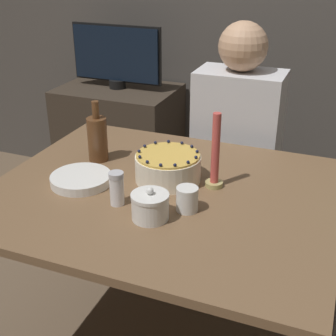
% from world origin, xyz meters
% --- Properties ---
extents(dining_table, '(1.22, 1.00, 0.73)m').
position_xyz_m(dining_table, '(0.00, 0.00, 0.62)').
color(dining_table, brown).
rests_on(dining_table, ground_plane).
extents(cake, '(0.24, 0.24, 0.11)m').
position_xyz_m(cake, '(-0.01, 0.08, 0.78)').
color(cake, '#EFE5CC').
rests_on(cake, dining_table).
extents(sugar_bowl, '(0.12, 0.12, 0.11)m').
position_xyz_m(sugar_bowl, '(0.03, -0.19, 0.78)').
color(sugar_bowl, white).
rests_on(sugar_bowl, dining_table).
extents(sugar_shaker, '(0.05, 0.05, 0.12)m').
position_xyz_m(sugar_shaker, '(-0.11, -0.15, 0.79)').
color(sugar_shaker, white).
rests_on(sugar_shaker, dining_table).
extents(plate_stack, '(0.22, 0.22, 0.03)m').
position_xyz_m(plate_stack, '(-0.30, -0.06, 0.75)').
color(plate_stack, white).
rests_on(plate_stack, dining_table).
extents(candle, '(0.06, 0.06, 0.28)m').
position_xyz_m(candle, '(0.16, 0.09, 0.85)').
color(candle, tan).
rests_on(candle, dining_table).
extents(bottle, '(0.08, 0.08, 0.25)m').
position_xyz_m(bottle, '(-0.34, 0.14, 0.83)').
color(bottle, brown).
rests_on(bottle, dining_table).
extents(cup, '(0.07, 0.07, 0.08)m').
position_xyz_m(cup, '(0.12, -0.10, 0.78)').
color(cup, white).
rests_on(cup, dining_table).
extents(person_man_blue_shirt, '(0.40, 0.34, 1.23)m').
position_xyz_m(person_man_blue_shirt, '(0.09, 0.70, 0.54)').
color(person_man_blue_shirt, '#473D33').
rests_on(person_man_blue_shirt, ground_plane).
extents(side_cabinet, '(0.70, 0.50, 0.73)m').
position_xyz_m(side_cabinet, '(-0.75, 1.10, 0.37)').
color(side_cabinet, '#382D23').
rests_on(side_cabinet, ground_plane).
extents(tv_monitor, '(0.57, 0.10, 0.37)m').
position_xyz_m(tv_monitor, '(-0.75, 1.11, 0.93)').
color(tv_monitor, black).
rests_on(tv_monitor, side_cabinet).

